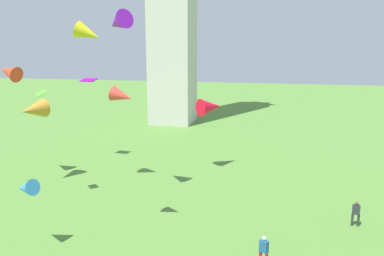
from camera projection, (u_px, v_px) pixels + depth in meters
name	position (u px, v px, depth m)	size (l,w,h in m)	color
person_0	(264.00, 249.00, 19.63)	(0.51, 0.45, 1.71)	red
person_3	(356.00, 212.00, 24.14)	(0.52, 0.25, 1.66)	#2D3338
kite_flying_0	(26.00, 188.00, 20.86)	(1.68, 1.31, 1.21)	#358CD9
kite_flying_1	(41.00, 93.00, 26.63)	(1.10, 1.04, 0.42)	#5ADC2C
kite_flying_2	(9.00, 72.00, 31.07)	(2.30, 1.72, 1.68)	red
kite_flying_3	(88.00, 33.00, 28.10)	(2.20, 1.40, 1.84)	gold
kite_flying_4	(122.00, 96.00, 21.73)	(1.50, 1.04, 1.15)	#F04135
kite_flying_5	(118.00, 23.00, 25.97)	(2.50, 2.33, 1.73)	purple
kite_flying_6	(33.00, 110.00, 30.52)	(2.03, 2.50, 1.58)	#C18529
kite_flying_7	(89.00, 80.00, 36.80)	(1.57, 1.17, 0.29)	#9706D0
kite_flying_8	(210.00, 107.00, 34.48)	(2.70, 2.70, 1.62)	red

